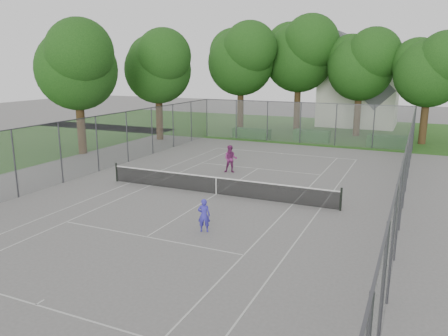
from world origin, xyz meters
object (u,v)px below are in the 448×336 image
at_px(girl_player, 204,215).
at_px(woman_player, 231,159).
at_px(tennis_net, 216,185).
at_px(house, 359,89).

relative_size(girl_player, woman_player, 0.80).
height_order(tennis_net, house, house).
relative_size(house, woman_player, 5.79).
distance_m(house, woman_player, 26.59).
relative_size(tennis_net, girl_player, 9.29).
bearing_deg(girl_player, house, -110.73).
xyz_separation_m(house, girl_player, (-1.09, -35.73, -3.36)).
height_order(tennis_net, woman_player, woman_player).
bearing_deg(woman_player, house, 64.50).
bearing_deg(house, girl_player, -91.75).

